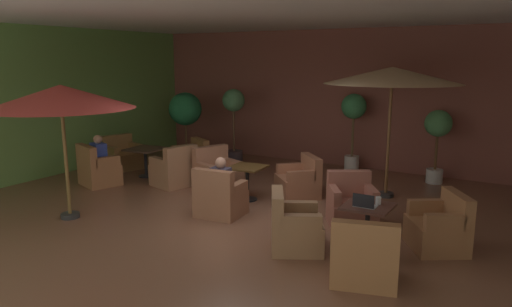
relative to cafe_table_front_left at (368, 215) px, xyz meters
The scene contains 28 objects.
ground_plane 2.32m from the cafe_table_front_left, behind, with size 11.25×10.03×0.02m, color brown.
wall_back_brick 5.73m from the cafe_table_front_left, 113.70° to the left, with size 11.25×0.08×3.46m, color brown.
wall_left_accent 7.93m from the cafe_table_front_left, behind, with size 0.08×10.03×3.46m, color #689749.
ceiling_slab 3.72m from the cafe_table_front_left, behind, with size 11.25×10.03×0.06m, color silver.
cafe_table_front_left is the anchor object (origin of this frame).
armchair_front_left_north 1.08m from the cafe_table_front_left, 32.05° to the left, with size 1.03×1.06×0.84m.
armchair_front_left_east 1.08m from the cafe_table_front_left, 121.72° to the left, with size 1.02×1.04×0.87m.
armchair_front_left_south 1.08m from the cafe_table_front_left, 150.89° to the right, with size 1.01×1.02×0.87m.
armchair_front_left_west 1.08m from the cafe_table_front_left, 74.03° to the right, with size 0.95×0.91×0.86m.
cafe_table_front_right 6.05m from the cafe_table_front_left, 164.40° to the left, with size 0.83×0.83×0.67m.
armchair_front_right_north 7.21m from the cafe_table_front_left, 164.27° to the left, with size 0.99×0.99×0.83m.
armchair_front_right_east 6.23m from the cafe_table_front_left, behind, with size 1.00×0.93×0.90m.
armchair_front_right_south 4.90m from the cafe_table_front_left, 164.22° to the left, with size 0.94×0.95×0.91m.
armchair_front_right_west 5.93m from the cafe_table_front_left, 153.45° to the left, with size 0.99×1.00×0.77m.
cafe_table_mid_center 3.05m from the cafe_table_front_left, 156.07° to the left, with size 0.69×0.69×0.67m.
armchair_mid_center_north 2.85m from the cafe_table_front_left, 135.43° to the left, with size 1.10×1.10×0.82m.
armchair_mid_center_east 4.14m from the cafe_table_front_left, 156.70° to the left, with size 1.01×1.04×0.88m.
armchair_mid_center_south 2.71m from the cafe_table_front_left, behind, with size 0.81×0.77×0.88m.
patio_umbrella_tall_red 5.29m from the cafe_table_front_left, 165.67° to the right, with size 2.43×2.43×2.31m.
patio_umbrella_center_beige 3.44m from the cafe_table_front_left, 100.19° to the left, with size 2.62×2.62×2.58m.
potted_tree_left_corner 4.97m from the cafe_table_front_left, 111.90° to the left, with size 0.60×0.60×1.91m.
potted_tree_mid_left 6.28m from the cafe_table_front_left, 141.10° to the left, with size 0.58×0.58×1.96m.
potted_tree_mid_right 7.22m from the cafe_table_front_left, 149.84° to the left, with size 0.89×0.89×1.84m.
potted_tree_right_corner 4.50m from the cafe_table_front_left, 88.38° to the left, with size 0.59×0.59×1.64m.
patron_blue_shirt 6.22m from the cafe_table_front_left, behind, with size 0.43×0.35×0.65m.
patron_by_window 2.72m from the cafe_table_front_left, behind, with size 0.35×0.25×0.63m.
iced_drink_cup 0.25m from the cafe_table_front_left, 46.71° to the left, with size 0.08×0.08×0.11m, color white.
open_laptop 0.23m from the cafe_table_front_left, 100.06° to the right, with size 0.31×0.23×0.20m.
Camera 1 is at (4.18, -6.58, 2.73)m, focal length 33.37 mm.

